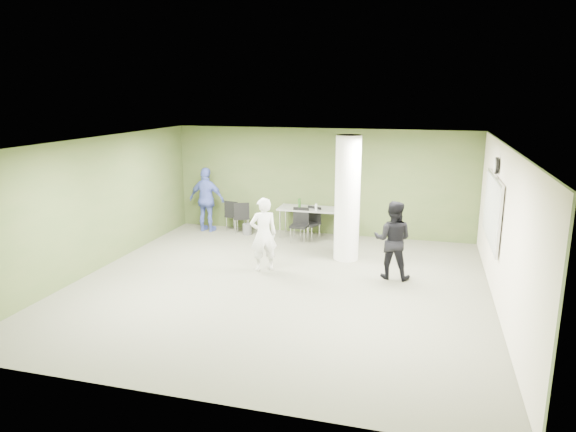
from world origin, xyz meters
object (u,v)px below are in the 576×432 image
(chair_back_left, at_px, (241,215))
(man_blue, at_px, (207,200))
(folding_table, at_px, (310,210))
(woman_white, at_px, (263,234))
(man_black, at_px, (393,240))

(chair_back_left, distance_m, man_blue, 1.04)
(man_blue, bearing_deg, folding_table, -171.87)
(folding_table, bearing_deg, man_blue, -177.75)
(woman_white, height_order, man_blue, man_blue)
(woman_white, bearing_deg, chair_back_left, -91.52)
(folding_table, height_order, chair_back_left, folding_table)
(chair_back_left, xyz_separation_m, woman_white, (1.50, -2.70, 0.30))
(folding_table, relative_size, man_blue, 0.94)
(man_blue, bearing_deg, man_black, 160.26)
(folding_table, bearing_deg, chair_back_left, -178.06)
(folding_table, distance_m, chair_back_left, 1.88)
(man_black, relative_size, man_blue, 0.92)
(chair_back_left, distance_m, woman_white, 3.10)
(chair_back_left, xyz_separation_m, man_blue, (-0.96, -0.06, 0.38))
(woman_white, relative_size, man_black, 0.99)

